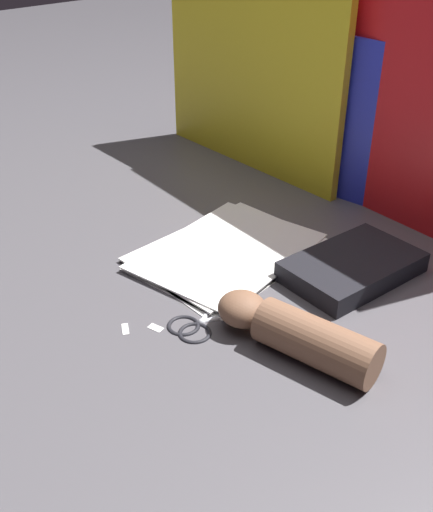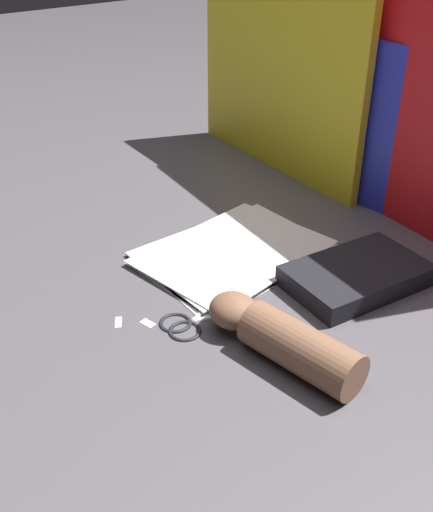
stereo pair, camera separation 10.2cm
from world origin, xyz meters
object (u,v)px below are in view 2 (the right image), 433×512
at_px(scissors, 193,319).
at_px(hand_forearm, 282,338).
at_px(paper_stack, 235,253).
at_px(book_closed, 357,275).

relative_size(scissors, hand_forearm, 0.65).
xyz_separation_m(paper_stack, scissors, (0.11, -0.19, -0.00)).
bearing_deg(hand_forearm, paper_stack, 151.42).
height_order(book_closed, hand_forearm, hand_forearm).
relative_size(paper_stack, book_closed, 1.39).
distance_m(paper_stack, book_closed, 0.23).
bearing_deg(hand_forearm, book_closed, 102.27).
bearing_deg(hand_forearm, scissors, -163.52).
bearing_deg(scissors, paper_stack, 120.38).
height_order(paper_stack, hand_forearm, hand_forearm).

